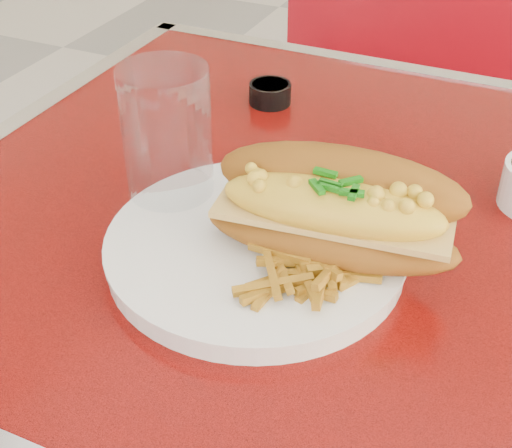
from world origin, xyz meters
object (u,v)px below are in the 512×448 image
at_px(mac_hoagie, 335,208).
at_px(water_tumbler, 168,142).
at_px(diner_table, 451,355).
at_px(booth_bench_far, 505,215).
at_px(sauce_cup_left, 270,92).
at_px(dinner_plate, 256,247).
at_px(fork, 339,246).

relative_size(mac_hoagie, water_tumbler, 1.57).
xyz_separation_m(diner_table, water_tumbler, (-0.31, -0.07, 0.24)).
relative_size(booth_bench_far, sauce_cup_left, 17.84).
bearing_deg(mac_hoagie, sauce_cup_left, 116.57).
height_order(dinner_plate, mac_hoagie, mac_hoagie).
bearing_deg(diner_table, fork, -142.60).
bearing_deg(mac_hoagie, water_tumbler, 166.72).
distance_m(booth_bench_far, mac_hoagie, 1.06).
distance_m(dinner_plate, water_tumbler, 0.14).
bearing_deg(sauce_cup_left, water_tumbler, -88.95).
bearing_deg(diner_table, sauce_cup_left, 147.22).
bearing_deg(mac_hoagie, fork, 18.41).
distance_m(diner_table, fork, 0.24).
distance_m(booth_bench_far, dinner_plate, 1.07).
relative_size(fork, sauce_cup_left, 2.33).
height_order(fork, water_tumbler, water_tumbler).
bearing_deg(sauce_cup_left, fork, -55.75).
height_order(dinner_plate, fork, same).
bearing_deg(fork, booth_bench_far, 7.32).
relative_size(booth_bench_far, fork, 7.65).
bearing_deg(fork, sauce_cup_left, 49.04).
xyz_separation_m(booth_bench_far, dinner_plate, (-0.20, -0.92, 0.49)).
bearing_deg(fork, dinner_plate, 121.63).
relative_size(dinner_plate, mac_hoagie, 1.40).
xyz_separation_m(dinner_plate, sauce_cup_left, (-0.12, 0.32, 0.00)).
relative_size(diner_table, sauce_cup_left, 18.28).
relative_size(dinner_plate, sauce_cup_left, 5.25).
distance_m(diner_table, dinner_plate, 0.28).
xyz_separation_m(diner_table, sauce_cup_left, (-0.32, 0.21, 0.18)).
distance_m(diner_table, mac_hoagie, 0.28).
height_order(dinner_plate, sauce_cup_left, sauce_cup_left).
xyz_separation_m(mac_hoagie, fork, (0.01, 0.00, -0.04)).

